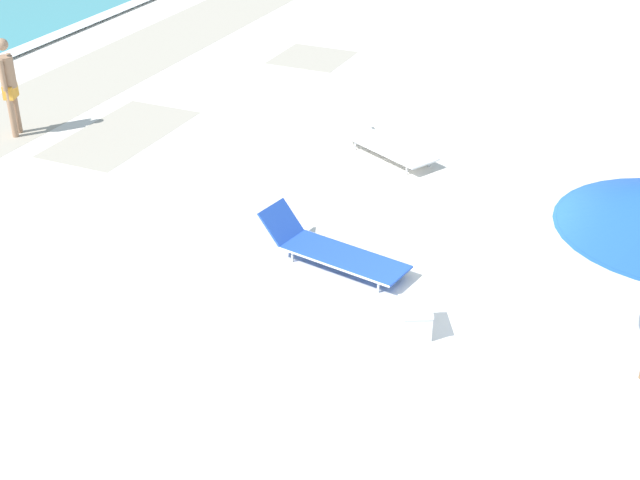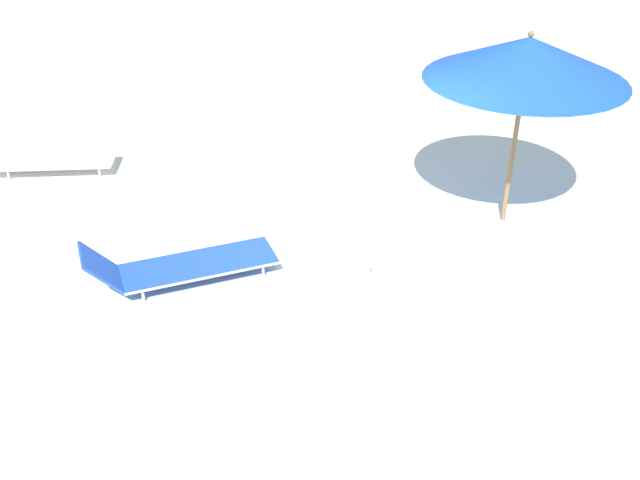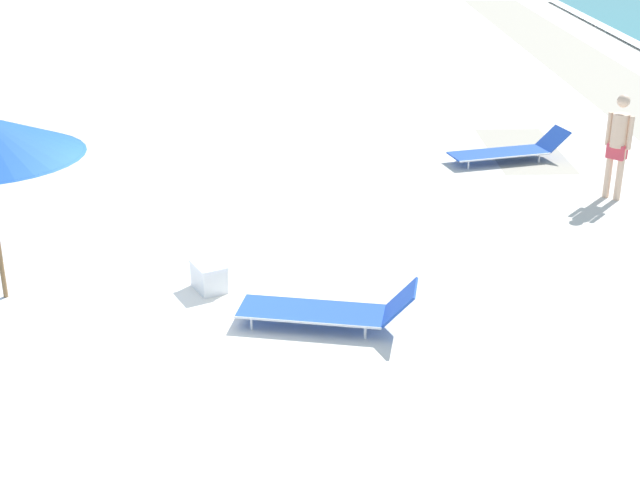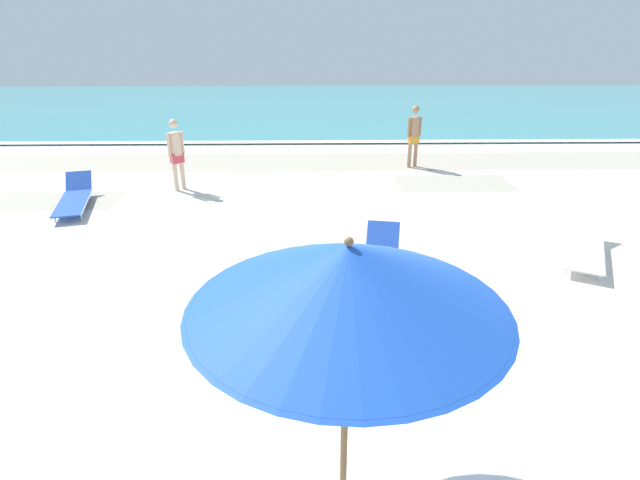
{
  "view_description": "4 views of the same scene",
  "coord_description": "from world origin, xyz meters",
  "px_view_note": "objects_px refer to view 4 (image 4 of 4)",
  "views": [
    {
      "loc": [
        -9.03,
        -2.45,
        6.2
      ],
      "look_at": [
        -0.36,
        1.43,
        0.87
      ],
      "focal_mm": 50.0,
      "sensor_mm": 36.0,
      "label": 1
    },
    {
      "loc": [
        -6.05,
        3.8,
        4.64
      ],
      "look_at": [
        -0.48,
        0.4,
        0.66
      ],
      "focal_mm": 40.0,
      "sensor_mm": 36.0,
      "label": 2
    },
    {
      "loc": [
        10.04,
        1.35,
        5.08
      ],
      "look_at": [
        0.24,
        1.54,
        1.01
      ],
      "focal_mm": 50.0,
      "sensor_mm": 36.0,
      "label": 3
    },
    {
      "loc": [
        -0.63,
        -5.68,
        3.81
      ],
      "look_at": [
        -0.49,
        1.05,
        0.92
      ],
      "focal_mm": 28.0,
      "sensor_mm": 36.0,
      "label": 4
    }
  ],
  "objects_px": {
    "beach_umbrella": "(348,278)",
    "sun_lounger_under_umbrella": "(74,198)",
    "sun_lounger_beside_umbrella": "(585,247)",
    "beachgoer_shoreline_child": "(176,151)",
    "cooler_box": "(319,317)",
    "beachgoer_wading_adult": "(414,133)",
    "sun_lounger_near_water_left": "(380,264)"
  },
  "relations": [
    {
      "from": "sun_lounger_near_water_left",
      "to": "cooler_box",
      "type": "xyz_separation_m",
      "value": [
        -1.04,
        -1.55,
        -0.03
      ]
    },
    {
      "from": "sun_lounger_near_water_left",
      "to": "cooler_box",
      "type": "height_order",
      "value": "sun_lounger_near_water_left"
    },
    {
      "from": "beach_umbrella",
      "to": "sun_lounger_near_water_left",
      "type": "distance_m",
      "value": 4.66
    },
    {
      "from": "sun_lounger_under_umbrella",
      "to": "beachgoer_shoreline_child",
      "type": "relative_size",
      "value": 1.33
    },
    {
      "from": "beach_umbrella",
      "to": "sun_lounger_under_umbrella",
      "type": "bearing_deg",
      "value": 126.18
    },
    {
      "from": "sun_lounger_beside_umbrella",
      "to": "beachgoer_shoreline_child",
      "type": "bearing_deg",
      "value": -179.47
    },
    {
      "from": "beachgoer_wading_adult",
      "to": "beach_umbrella",
      "type": "bearing_deg",
      "value": -123.94
    },
    {
      "from": "sun_lounger_beside_umbrella",
      "to": "cooler_box",
      "type": "bearing_deg",
      "value": -127.55
    },
    {
      "from": "sun_lounger_under_umbrella",
      "to": "beachgoer_wading_adult",
      "type": "distance_m",
      "value": 9.08
    },
    {
      "from": "sun_lounger_under_umbrella",
      "to": "sun_lounger_near_water_left",
      "type": "bearing_deg",
      "value": -43.76
    },
    {
      "from": "sun_lounger_under_umbrella",
      "to": "sun_lounger_beside_umbrella",
      "type": "xyz_separation_m",
      "value": [
        10.28,
        -2.92,
        -0.01
      ]
    },
    {
      "from": "beach_umbrella",
      "to": "cooler_box",
      "type": "xyz_separation_m",
      "value": [
        -0.17,
        2.61,
        -1.95
      ]
    },
    {
      "from": "sun_lounger_under_umbrella",
      "to": "beachgoer_wading_adult",
      "type": "xyz_separation_m",
      "value": [
        8.39,
        3.38,
        0.79
      ]
    },
    {
      "from": "sun_lounger_near_water_left",
      "to": "beachgoer_shoreline_child",
      "type": "distance_m",
      "value": 6.61
    },
    {
      "from": "sun_lounger_beside_umbrella",
      "to": "beachgoer_shoreline_child",
      "type": "relative_size",
      "value": 1.24
    },
    {
      "from": "sun_lounger_under_umbrella",
      "to": "sun_lounger_beside_umbrella",
      "type": "distance_m",
      "value": 10.69
    },
    {
      "from": "sun_lounger_under_umbrella",
      "to": "beachgoer_shoreline_child",
      "type": "distance_m",
      "value": 2.58
    },
    {
      "from": "beach_umbrella",
      "to": "cooler_box",
      "type": "distance_m",
      "value": 3.26
    },
    {
      "from": "beachgoer_wading_adult",
      "to": "cooler_box",
      "type": "bearing_deg",
      "value": -128.95
    },
    {
      "from": "sun_lounger_beside_umbrella",
      "to": "beachgoer_wading_adult",
      "type": "height_order",
      "value": "beachgoer_wading_adult"
    },
    {
      "from": "beachgoer_shoreline_child",
      "to": "cooler_box",
      "type": "bearing_deg",
      "value": 73.41
    },
    {
      "from": "sun_lounger_under_umbrella",
      "to": "beach_umbrella",
      "type": "bearing_deg",
      "value": -68.8
    },
    {
      "from": "beach_umbrella",
      "to": "sun_lounger_near_water_left",
      "type": "bearing_deg",
      "value": 78.17
    },
    {
      "from": "sun_lounger_under_umbrella",
      "to": "beachgoer_shoreline_child",
      "type": "height_order",
      "value": "beachgoer_shoreline_child"
    },
    {
      "from": "beachgoer_shoreline_child",
      "to": "sun_lounger_under_umbrella",
      "type": "bearing_deg",
      "value": -13.52
    },
    {
      "from": "beach_umbrella",
      "to": "beachgoer_wading_adult",
      "type": "relative_size",
      "value": 1.4
    },
    {
      "from": "sun_lounger_under_umbrella",
      "to": "beachgoer_shoreline_child",
      "type": "xyz_separation_m",
      "value": [
        2.11,
        1.26,
        0.79
      ]
    },
    {
      "from": "cooler_box",
      "to": "sun_lounger_beside_umbrella",
      "type": "bearing_deg",
      "value": 177.14
    },
    {
      "from": "beachgoer_shoreline_child",
      "to": "sun_lounger_beside_umbrella",
      "type": "bearing_deg",
      "value": 108.42
    },
    {
      "from": "beach_umbrella",
      "to": "cooler_box",
      "type": "relative_size",
      "value": 4.06
    },
    {
      "from": "sun_lounger_beside_umbrella",
      "to": "beachgoer_shoreline_child",
      "type": "xyz_separation_m",
      "value": [
        -8.17,
        4.18,
        0.8
      ]
    },
    {
      "from": "sun_lounger_under_umbrella",
      "to": "cooler_box",
      "type": "bearing_deg",
      "value": -58.05
    }
  ]
}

